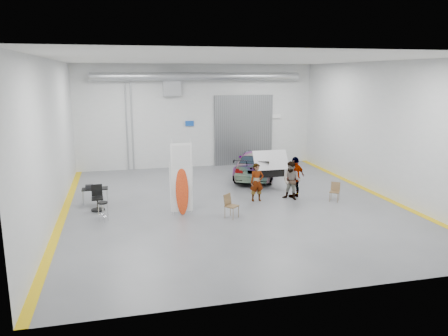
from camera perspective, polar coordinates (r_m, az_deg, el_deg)
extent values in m
plane|color=#58595F|center=(18.71, 1.07, -4.69)|extent=(16.00, 16.00, 0.00)
cube|color=silver|center=(17.65, -21.49, 3.41)|extent=(0.02, 16.00, 6.00)
cube|color=silver|center=(20.97, 20.01, 4.79)|extent=(0.02, 16.00, 6.00)
cube|color=silver|center=(25.83, -3.46, 6.77)|extent=(14.00, 0.02, 6.00)
cube|color=silver|center=(10.66, 12.16, -1.30)|extent=(14.00, 0.02, 6.00)
cube|color=silver|center=(17.91, 1.15, 14.00)|extent=(14.00, 16.00, 0.02)
cube|color=gray|center=(26.50, 2.59, 4.95)|extent=(3.60, 0.12, 4.20)
cube|color=#96999E|center=(25.42, -6.87, 10.68)|extent=(1.00, 0.50, 1.20)
cylinder|color=#96999E|center=(25.13, -3.28, 11.87)|extent=(11.90, 0.44, 0.44)
cube|color=#1447A8|center=(25.71, -4.52, 5.83)|extent=(0.50, 0.04, 0.30)
cube|color=white|center=(27.03, 6.70, 6.73)|extent=(0.70, 0.04, 0.25)
cylinder|color=#96999E|center=(25.41, -11.91, 5.30)|extent=(0.08, 0.08, 5.00)
cylinder|color=#96999E|center=(25.40, -12.59, 5.27)|extent=(0.08, 0.08, 5.00)
cube|color=gold|center=(18.28, -20.29, -5.87)|extent=(0.30, 16.00, 0.01)
cube|color=gold|center=(21.44, 19.09, -3.16)|extent=(0.30, 16.00, 0.01)
imported|color=white|center=(23.33, 4.20, 0.51)|extent=(3.87, 5.39, 1.45)
imported|color=#846648|center=(18.97, 4.31, -1.87)|extent=(0.61, 0.40, 1.67)
imported|color=slate|center=(19.35, 8.83, -1.64)|extent=(1.05, 1.04, 1.71)
imported|color=brown|center=(19.71, 9.30, -1.19)|extent=(1.16, 0.86, 1.85)
cube|color=white|center=(17.21, -5.53, -2.79)|extent=(0.85, 0.03, 1.80)
ellipsoid|color=#FF5916|center=(17.15, -5.49, -3.02)|extent=(0.50, 0.24, 1.90)
cube|color=white|center=(16.90, -5.62, 1.63)|extent=(0.82, 0.03, 0.95)
cylinder|color=white|center=(17.05, -6.74, -1.23)|extent=(0.02, 0.02, 3.01)
cylinder|color=white|center=(17.14, -4.41, -1.11)|extent=(0.02, 0.02, 3.01)
cube|color=brown|center=(16.79, 1.02, -5.00)|extent=(0.61, 0.61, 0.04)
cube|color=brown|center=(16.91, 0.85, -4.02)|extent=(0.39, 0.36, 0.42)
cube|color=brown|center=(19.56, 14.24, -3.05)|extent=(0.54, 0.54, 0.04)
cube|color=brown|center=(19.66, 14.04, -2.31)|extent=(0.36, 0.30, 0.37)
cylinder|color=black|center=(16.93, -15.57, -4.39)|extent=(0.37, 0.37, 0.05)
torus|color=silver|center=(17.08, -15.48, -5.99)|extent=(0.39, 0.39, 0.02)
cylinder|color=#96999E|center=(19.25, -17.94, -3.82)|extent=(0.03, 0.03, 0.64)
cylinder|color=#96999E|center=(19.19, -15.02, -3.69)|extent=(0.03, 0.03, 0.64)
cylinder|color=#96999E|center=(19.68, -17.86, -3.47)|extent=(0.03, 0.03, 0.64)
cylinder|color=#96999E|center=(19.63, -15.00, -3.34)|extent=(0.03, 0.03, 0.64)
cube|color=black|center=(19.34, -16.52, -2.61)|extent=(1.08, 0.55, 0.04)
cylinder|color=#184A90|center=(19.22, -15.75, -2.31)|extent=(0.07, 0.07, 0.20)
cube|color=black|center=(19.38, -17.19, -2.33)|extent=(0.31, 0.20, 0.16)
cylinder|color=black|center=(18.52, -16.13, -5.24)|extent=(0.55, 0.55, 0.04)
cylinder|color=black|center=(18.45, -16.17, -4.55)|extent=(0.06, 0.06, 0.47)
cube|color=black|center=(18.39, -16.21, -3.84)|extent=(0.47, 0.47, 0.07)
cube|color=black|center=(18.52, -16.24, -2.79)|extent=(0.43, 0.08, 0.49)
cube|color=silver|center=(21.10, 6.10, 1.28)|extent=(1.69, 1.02, 0.04)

